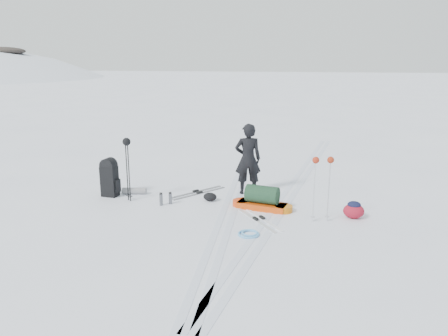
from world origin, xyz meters
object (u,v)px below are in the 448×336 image
(ski_poles_black, at_px, (127,149))
(skier, at_px, (248,159))
(expedition_rucksack, at_px, (113,178))
(pulk_sled, at_px, (262,200))

(ski_poles_black, bearing_deg, skier, 4.23)
(expedition_rucksack, bearing_deg, ski_poles_black, -19.98)
(pulk_sled, relative_size, expedition_rucksack, 1.42)
(skier, bearing_deg, pulk_sled, 100.72)
(pulk_sled, distance_m, ski_poles_black, 3.43)
(expedition_rucksack, distance_m, ski_poles_black, 1.03)
(pulk_sled, height_order, expedition_rucksack, expedition_rucksack)
(pulk_sled, distance_m, expedition_rucksack, 3.83)
(expedition_rucksack, xyz_separation_m, ski_poles_black, (0.55, -0.27, 0.82))
(skier, distance_m, pulk_sled, 1.39)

